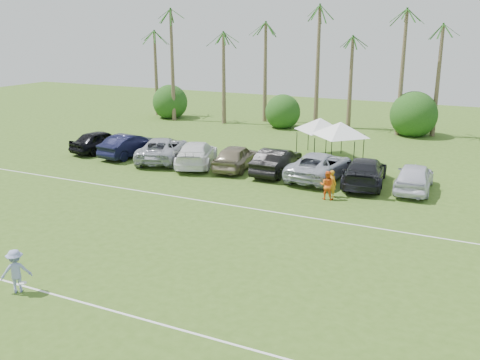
% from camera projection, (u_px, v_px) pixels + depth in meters
% --- Properties ---
extents(ground, '(120.00, 120.00, 0.00)m').
position_uv_depth(ground, '(41.00, 330.00, 17.53)').
color(ground, '#3B5C1B').
rests_on(ground, ground).
extents(field_lines, '(80.00, 12.10, 0.01)m').
position_uv_depth(field_lines, '(173.00, 244.00, 24.45)').
color(field_lines, white).
rests_on(field_lines, ground).
extents(palm_tree_0, '(2.40, 2.40, 8.90)m').
position_uv_depth(palm_tree_0, '(148.00, 46.00, 57.48)').
color(palm_tree_0, brown).
rests_on(palm_tree_0, ground).
extents(palm_tree_1, '(2.40, 2.40, 9.90)m').
position_uv_depth(palm_tree_1, '(188.00, 38.00, 55.16)').
color(palm_tree_1, brown).
rests_on(palm_tree_1, ground).
extents(palm_tree_2, '(2.40, 2.40, 10.90)m').
position_uv_depth(palm_tree_2, '(231.00, 29.00, 52.84)').
color(palm_tree_2, brown).
rests_on(palm_tree_2, ground).
extents(palm_tree_3, '(2.40, 2.40, 11.90)m').
position_uv_depth(palm_tree_3, '(269.00, 20.00, 50.93)').
color(palm_tree_3, brown).
rests_on(palm_tree_3, ground).
extents(palm_tree_4, '(2.40, 2.40, 8.90)m').
position_uv_depth(palm_tree_4, '(308.00, 49.00, 49.99)').
color(palm_tree_4, brown).
rests_on(palm_tree_4, ground).
extents(palm_tree_5, '(2.40, 2.40, 9.90)m').
position_uv_depth(palm_tree_5, '(350.00, 40.00, 48.08)').
color(palm_tree_5, brown).
rests_on(palm_tree_5, ground).
extents(palm_tree_6, '(2.40, 2.40, 10.90)m').
position_uv_depth(palm_tree_6, '(396.00, 30.00, 46.17)').
color(palm_tree_6, brown).
rests_on(palm_tree_6, ground).
extents(palm_tree_7, '(2.40, 2.40, 11.90)m').
position_uv_depth(palm_tree_7, '(446.00, 20.00, 44.27)').
color(palm_tree_7, brown).
rests_on(palm_tree_7, ground).
extents(bush_tree_0, '(4.00, 4.00, 4.00)m').
position_uv_depth(bush_tree_0, '(179.00, 99.00, 58.69)').
color(bush_tree_0, brown).
rests_on(bush_tree_0, ground).
extents(bush_tree_1, '(4.00, 4.00, 4.00)m').
position_uv_depth(bush_tree_1, '(290.00, 107.00, 53.27)').
color(bush_tree_1, brown).
rests_on(bush_tree_1, ground).
extents(bush_tree_2, '(4.00, 4.00, 4.00)m').
position_uv_depth(bush_tree_2, '(414.00, 115.00, 48.28)').
color(bush_tree_2, brown).
rests_on(bush_tree_2, ground).
extents(sideline_player_a, '(0.68, 0.57, 1.60)m').
position_uv_depth(sideline_player_a, '(332.00, 184.00, 30.93)').
color(sideline_player_a, orange).
rests_on(sideline_player_a, ground).
extents(sideline_player_b, '(0.86, 0.69, 1.67)m').
position_uv_depth(sideline_player_b, '(327.00, 185.00, 30.50)').
color(sideline_player_b, orange).
rests_on(sideline_player_b, ground).
extents(canopy_tent_left, '(4.18, 4.18, 3.39)m').
position_uv_depth(canopy_tent_left, '(320.00, 118.00, 40.19)').
color(canopy_tent_left, black).
rests_on(canopy_tent_left, ground).
extents(canopy_tent_right, '(4.37, 4.37, 3.54)m').
position_uv_depth(canopy_tent_right, '(341.00, 122.00, 37.79)').
color(canopy_tent_right, black).
rests_on(canopy_tent_right, ground).
extents(frisbee_player, '(1.22, 1.21, 1.69)m').
position_uv_depth(frisbee_player, '(16.00, 271.00, 19.84)').
color(frisbee_player, '#9098CC').
rests_on(frisbee_player, ground).
extents(parked_car_0, '(3.06, 5.38, 1.73)m').
position_uv_depth(parked_car_0, '(101.00, 141.00, 41.95)').
color(parked_car_0, black).
rests_on(parked_car_0, ground).
extents(parked_car_1, '(2.36, 5.40, 1.73)m').
position_uv_depth(parked_car_1, '(130.00, 145.00, 40.52)').
color(parked_car_1, black).
rests_on(parked_car_1, ground).
extents(parked_car_2, '(4.76, 6.81, 1.73)m').
position_uv_depth(parked_car_2, '(163.00, 149.00, 39.26)').
color(parked_car_2, '#A4A6B0').
rests_on(parked_car_2, ground).
extents(parked_car_3, '(4.34, 6.42, 1.73)m').
position_uv_depth(parked_car_3, '(196.00, 154.00, 37.85)').
color(parked_car_3, white).
rests_on(parked_car_3, ground).
extents(parked_car_4, '(2.54, 5.24, 1.73)m').
position_uv_depth(parked_car_4, '(236.00, 157.00, 36.91)').
color(parked_car_4, '#7E725A').
rests_on(parked_car_4, ground).
extents(parked_car_5, '(1.83, 5.24, 1.73)m').
position_uv_depth(parked_car_5, '(277.00, 161.00, 35.80)').
color(parked_car_5, black).
rests_on(parked_car_5, ground).
extents(parked_car_6, '(3.24, 6.37, 1.73)m').
position_uv_depth(parked_car_6, '(320.00, 166.00, 34.64)').
color(parked_car_6, '#ADB1BE').
rests_on(parked_car_6, ground).
extents(parked_car_7, '(3.12, 6.20, 1.73)m').
position_uv_depth(parked_car_7, '(365.00, 171.00, 33.24)').
color(parked_car_7, black).
rests_on(parked_car_7, ground).
extents(parked_car_8, '(2.25, 5.15, 1.73)m').
position_uv_depth(parked_car_8, '(414.00, 177.00, 32.04)').
color(parked_car_8, silver).
rests_on(parked_car_8, ground).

